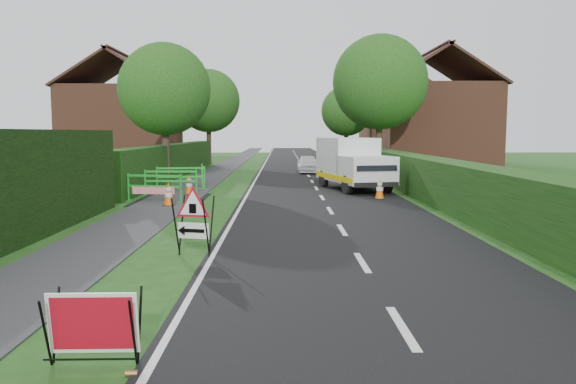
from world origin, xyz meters
name	(u,v)px	position (x,y,z in m)	size (l,w,h in m)	color
ground	(222,278)	(0.00, 0.00, 0.00)	(120.00, 120.00, 0.00)	#1E4313
road_surface	(301,163)	(2.50, 35.00, 0.00)	(6.00, 90.00, 0.02)	black
footpath	(231,164)	(-3.00, 35.00, 0.01)	(2.00, 90.00, 0.02)	#2D2D30
hedge_west_far	(174,176)	(-5.00, 22.00, 0.00)	(1.00, 24.00, 1.80)	#14380F
hedge_east	(403,186)	(6.50, 16.00, 0.00)	(1.20, 50.00, 1.50)	#14380F
house_west	(123,126)	(-10.00, 30.00, 2.90)	(7.50, 7.40, 7.88)	brown
house_east_a	(433,126)	(11.00, 28.00, 2.90)	(7.50, 7.40, 7.88)	brown
house_east_b	(403,127)	(12.00, 42.00, 2.90)	(7.50, 7.40, 7.88)	brown
tree_nw	(165,89)	(-4.60, 18.00, 4.48)	(4.40, 4.40, 6.70)	#2D2116
tree_ne	(380,82)	(6.40, 22.00, 5.17)	(5.20, 5.20, 7.79)	#2D2116
tree_fw	(208,101)	(-4.60, 34.00, 4.83)	(4.80, 4.80, 7.24)	#2D2116
tree_fe	(346,111)	(6.40, 38.00, 4.22)	(4.20, 4.20, 6.33)	#2D2116
red_rect_sign	(93,325)	(-0.95, -3.58, 0.45)	(0.94, 0.57, 0.78)	black
triangle_sign	(191,216)	(-0.76, 1.60, 0.81)	(0.95, 0.95, 1.16)	black
works_van	(352,162)	(4.00, 14.54, 1.17)	(2.96, 5.13, 2.20)	silver
traffic_cone_0	(380,189)	(4.58, 11.11, 0.39)	(0.38, 0.38, 0.79)	black
traffic_cone_1	(386,183)	(5.20, 13.30, 0.39)	(0.38, 0.38, 0.79)	black
traffic_cone_2	(368,177)	(5.01, 16.57, 0.39)	(0.38, 0.38, 0.79)	black
traffic_cone_3	(169,194)	(-2.75, 9.28, 0.39)	(0.38, 0.38, 0.79)	black
traffic_cone_4	(189,184)	(-2.66, 12.84, 0.39)	(0.38, 0.38, 0.79)	black
ped_barrier_0	(154,184)	(-3.47, 10.42, 0.63)	(2.09, 0.81, 1.00)	#1B9526
ped_barrier_1	(171,179)	(-3.33, 12.60, 0.63)	(2.06, 0.36, 1.00)	#1B9526
ped_barrier_2	(181,175)	(-3.32, 14.71, 0.63)	(2.09, 0.68, 1.00)	#1B9526
ped_barrier_3	(202,173)	(-2.56, 15.86, 0.63)	(0.67, 2.09, 1.00)	#1B9526
redwhite_plank	(154,204)	(-3.41, 9.95, 0.00)	(1.50, 0.04, 0.25)	red
litter_can	(132,377)	(-0.49, -3.84, 0.00)	(0.07, 0.07, 0.12)	#BF7F4C
hatchback_car	(308,164)	(2.57, 24.49, 0.55)	(1.29, 3.21, 1.09)	silver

